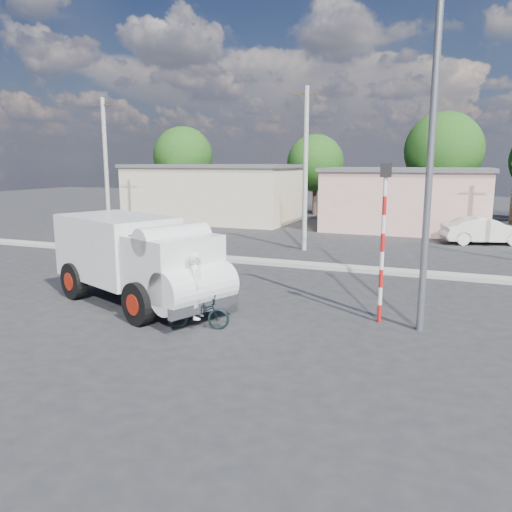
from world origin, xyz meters
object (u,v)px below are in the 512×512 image
(streetlight, at_px, (425,139))
(bicycle, at_px, (198,313))
(cyclist, at_px, (197,296))
(car_cream, at_px, (485,231))
(traffic_pole, at_px, (383,230))
(truck, at_px, (139,258))

(streetlight, bearing_deg, bicycle, -159.19)
(bicycle, distance_m, cyclist, 0.45)
(cyclist, bearing_deg, car_cream, -40.16)
(cyclist, xyz_separation_m, traffic_pole, (4.44, 2.34, 1.70))
(bicycle, relative_size, car_cream, 0.38)
(streetlight, bearing_deg, cyclist, -159.19)
(bicycle, bearing_deg, car_cream, -40.16)
(truck, relative_size, traffic_pole, 1.59)
(bicycle, xyz_separation_m, streetlight, (5.38, 2.04, 4.52))
(car_cream, distance_m, traffic_pole, 16.40)
(cyclist, bearing_deg, bicycle, -0.00)
(truck, bearing_deg, car_cream, 80.83)
(bicycle, height_order, streetlight, streetlight)
(bicycle, relative_size, streetlight, 0.19)
(truck, distance_m, streetlight, 8.87)
(truck, bearing_deg, cyclist, -3.97)
(truck, relative_size, streetlight, 0.77)
(truck, bearing_deg, bicycle, -3.97)
(truck, relative_size, cyclist, 3.85)
(bicycle, bearing_deg, cyclist, -0.00)
(car_cream, xyz_separation_m, traffic_pole, (-3.42, -15.94, 1.86))
(cyclist, height_order, traffic_pole, traffic_pole)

